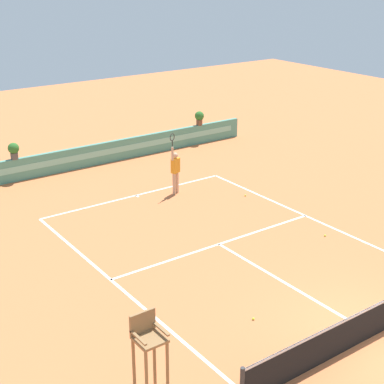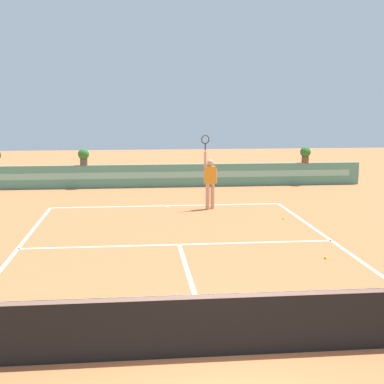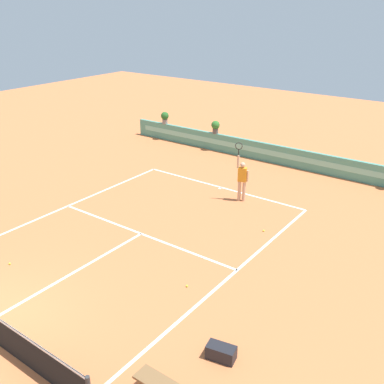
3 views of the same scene
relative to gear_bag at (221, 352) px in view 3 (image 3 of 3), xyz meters
The scene contains 10 objects.
ground_plane 6.54m from the gear_bag, 151.60° to the left, with size 60.00×60.00×0.00m, color #C66B3D.
court_lines 6.91m from the gear_bag, 146.35° to the left, with size 8.32×11.94×0.01m.
back_wall_barrier 14.68m from the gear_bag, 113.08° to the left, with size 18.00×0.21×1.00m.
gear_bag is the anchor object (origin of this frame).
tennis_player 9.36m from the gear_bag, 117.39° to the left, with size 0.59×0.34×2.58m.
tennis_ball_near_baseline 3.02m from the gear_bag, 142.40° to the left, with size 0.07×0.07×0.07m, color #CCE033.
tennis_ball_mid_court 6.70m from the gear_bag, 109.00° to the left, with size 0.07×0.07×0.07m, color #CCE033.
tennis_ball_by_sideline 7.82m from the gear_bag, behind, with size 0.07×0.07×0.07m, color #CCE033.
potted_plant_far_left 18.62m from the gear_bag, 133.40° to the left, with size 0.48×0.48×0.72m.
potted_plant_left 16.31m from the gear_bag, 123.92° to the left, with size 0.48×0.48×0.72m.
Camera 3 is at (10.04, -4.17, 7.89)m, focal length 41.60 mm.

